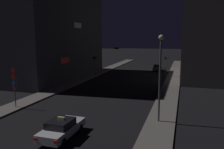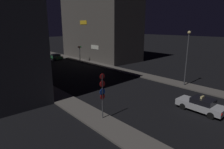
{
  "view_description": "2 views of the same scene",
  "coord_description": "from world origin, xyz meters",
  "px_view_note": "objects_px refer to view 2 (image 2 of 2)",
  "views": [
    {
      "loc": [
        9.4,
        -8.31,
        7.36
      ],
      "look_at": [
        0.69,
        19.86,
        2.7
      ],
      "focal_mm": 37.53,
      "sensor_mm": 36.0,
      "label": 1
    },
    {
      "loc": [
        -16.94,
        -0.88,
        8.15
      ],
      "look_at": [
        0.16,
        18.51,
        1.59
      ],
      "focal_mm": 30.45,
      "sensor_mm": 36.0,
      "label": 2
    }
  ],
  "objects_px": {
    "far_car": "(56,57)",
    "sign_pole_left": "(102,93)",
    "street_lamp_near_block": "(187,52)",
    "taxi": "(201,105)",
    "traffic_light_right_kerb": "(80,51)",
    "traffic_light_overhead": "(32,50)",
    "traffic_light_left_kerb": "(32,59)"
  },
  "relations": [
    {
      "from": "far_car",
      "to": "sign_pole_left",
      "type": "xyz_separation_m",
      "value": [
        -11.12,
        -32.87,
        1.85
      ]
    },
    {
      "from": "sign_pole_left",
      "to": "street_lamp_near_block",
      "type": "bearing_deg",
      "value": 0.63
    },
    {
      "from": "taxi",
      "to": "traffic_light_right_kerb",
      "type": "relative_size",
      "value": 1.15
    },
    {
      "from": "traffic_light_overhead",
      "to": "sign_pole_left",
      "type": "bearing_deg",
      "value": -95.7
    },
    {
      "from": "taxi",
      "to": "sign_pole_left",
      "type": "distance_m",
      "value": 9.86
    },
    {
      "from": "taxi",
      "to": "sign_pole_left",
      "type": "xyz_separation_m",
      "value": [
        -8.26,
        5.06,
        1.85
      ]
    },
    {
      "from": "taxi",
      "to": "traffic_light_left_kerb",
      "type": "height_order",
      "value": "traffic_light_left_kerb"
    },
    {
      "from": "traffic_light_left_kerb",
      "to": "street_lamp_near_block",
      "type": "bearing_deg",
      "value": -55.56
    },
    {
      "from": "taxi",
      "to": "far_car",
      "type": "bearing_deg",
      "value": 85.68
    },
    {
      "from": "taxi",
      "to": "street_lamp_near_block",
      "type": "distance_m",
      "value": 9.29
    },
    {
      "from": "sign_pole_left",
      "to": "traffic_light_overhead",
      "type": "bearing_deg",
      "value": 84.3
    },
    {
      "from": "taxi",
      "to": "traffic_light_right_kerb",
      "type": "height_order",
      "value": "traffic_light_right_kerb"
    },
    {
      "from": "far_car",
      "to": "traffic_light_overhead",
      "type": "height_order",
      "value": "traffic_light_overhead"
    },
    {
      "from": "street_lamp_near_block",
      "to": "sign_pole_left",
      "type": "bearing_deg",
      "value": -179.37
    },
    {
      "from": "taxi",
      "to": "street_lamp_near_block",
      "type": "xyz_separation_m",
      "value": [
        6.52,
        5.22,
        4.08
      ]
    },
    {
      "from": "traffic_light_right_kerb",
      "to": "street_lamp_near_block",
      "type": "relative_size",
      "value": 0.52
    },
    {
      "from": "taxi",
      "to": "traffic_light_left_kerb",
      "type": "distance_m",
      "value": 26.3
    },
    {
      "from": "taxi",
      "to": "traffic_light_right_kerb",
      "type": "bearing_deg",
      "value": 80.22
    },
    {
      "from": "taxi",
      "to": "far_car",
      "type": "xyz_separation_m",
      "value": [
        2.86,
        37.93,
        -0.0
      ]
    },
    {
      "from": "taxi",
      "to": "traffic_light_overhead",
      "type": "xyz_separation_m",
      "value": [
        -5.89,
        28.82,
        3.24
      ]
    },
    {
      "from": "traffic_light_overhead",
      "to": "traffic_light_right_kerb",
      "type": "xyz_separation_m",
      "value": [
        11.09,
        1.41,
        -1.22
      ]
    },
    {
      "from": "taxi",
      "to": "street_lamp_near_block",
      "type": "height_order",
      "value": "street_lamp_near_block"
    },
    {
      "from": "traffic_light_overhead",
      "to": "street_lamp_near_block",
      "type": "xyz_separation_m",
      "value": [
        12.4,
        -23.61,
        0.83
      ]
    },
    {
      "from": "traffic_light_left_kerb",
      "to": "traffic_light_overhead",
      "type": "bearing_deg",
      "value": 70.14
    },
    {
      "from": "sign_pole_left",
      "to": "taxi",
      "type": "bearing_deg",
      "value": -31.47
    },
    {
      "from": "taxi",
      "to": "traffic_light_left_kerb",
      "type": "relative_size",
      "value": 1.12
    },
    {
      "from": "traffic_light_overhead",
      "to": "street_lamp_near_block",
      "type": "bearing_deg",
      "value": -62.28
    },
    {
      "from": "traffic_light_overhead",
      "to": "traffic_light_left_kerb",
      "type": "bearing_deg",
      "value": -109.86
    },
    {
      "from": "traffic_light_left_kerb",
      "to": "sign_pole_left",
      "type": "relative_size",
      "value": 0.96
    },
    {
      "from": "traffic_light_right_kerb",
      "to": "street_lamp_near_block",
      "type": "distance_m",
      "value": 25.13
    },
    {
      "from": "taxi",
      "to": "traffic_light_overhead",
      "type": "bearing_deg",
      "value": 101.54
    },
    {
      "from": "far_car",
      "to": "traffic_light_right_kerb",
      "type": "xyz_separation_m",
      "value": [
        2.34,
        -7.7,
        2.03
      ]
    }
  ]
}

